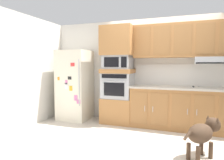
% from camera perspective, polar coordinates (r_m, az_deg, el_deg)
% --- Properties ---
extents(ground_plane, '(9.60, 9.60, 0.00)m').
position_cam_1_polar(ground_plane, '(4.05, 11.55, -15.87)').
color(ground_plane, beige).
extents(back_kitchen_wall, '(6.20, 0.12, 2.50)m').
position_cam_1_polar(back_kitchen_wall, '(4.91, 13.69, 2.54)').
color(back_kitchen_wall, silver).
rests_on(back_kitchen_wall, ground).
extents(side_panel_left, '(0.12, 7.10, 2.50)m').
position_cam_1_polar(side_panel_left, '(5.04, -21.57, 2.40)').
color(side_panel_left, silver).
rests_on(side_panel_left, ground).
extents(refrigerator, '(0.76, 0.73, 1.76)m').
position_cam_1_polar(refrigerator, '(5.20, -10.62, -1.41)').
color(refrigerator, silver).
rests_on(refrigerator, ground).
extents(oven_base_cabinet, '(0.74, 0.62, 0.60)m').
position_cam_1_polar(oven_base_cabinet, '(4.88, 1.71, -8.61)').
color(oven_base_cabinet, '#A8703D').
rests_on(oven_base_cabinet, ground).
extents(built_in_oven, '(0.70, 0.62, 0.60)m').
position_cam_1_polar(built_in_oven, '(4.78, 1.71, -1.59)').
color(built_in_oven, '#A8AAAF').
rests_on(built_in_oven, oven_base_cabinet).
extents(appliance_mid_shelf, '(0.74, 0.62, 0.10)m').
position_cam_1_polar(appliance_mid_shelf, '(4.76, 1.73, 2.60)').
color(appliance_mid_shelf, '#A8703D').
rests_on(appliance_mid_shelf, built_in_oven).
extents(microwave, '(0.64, 0.54, 0.32)m').
position_cam_1_polar(microwave, '(4.76, 1.73, 5.13)').
color(microwave, '#A8AAAF').
rests_on(microwave, appliance_mid_shelf).
extents(appliance_upper_cabinet, '(0.74, 0.62, 0.68)m').
position_cam_1_polar(appliance_upper_cabinet, '(4.79, 1.75, 11.12)').
color(appliance_upper_cabinet, '#A8703D').
rests_on(appliance_upper_cabinet, microwave).
extents(lower_cabinet_run, '(3.02, 0.63, 0.88)m').
position_cam_1_polar(lower_cabinet_run, '(4.63, 24.59, -7.95)').
color(lower_cabinet_run, '#A8703D').
rests_on(lower_cabinet_run, ground).
extents(countertop_slab, '(3.06, 0.64, 0.04)m').
position_cam_1_polar(countertop_slab, '(4.56, 24.77, -2.28)').
color(countertop_slab, '#BCB2A3').
rests_on(countertop_slab, lower_cabinet_run).
extents(backsplash_panel, '(3.06, 0.02, 0.50)m').
position_cam_1_polar(backsplash_panel, '(4.83, 24.59, 1.28)').
color(backsplash_panel, silver).
rests_on(backsplash_panel, countertop_slab).
extents(upper_cabinet_with_hood, '(3.02, 0.48, 0.88)m').
position_cam_1_polar(upper_cabinet_with_hood, '(4.68, 25.19, 10.16)').
color(upper_cabinet_with_hood, '#A8703D').
rests_on(upper_cabinet_with_hood, backsplash_panel).
extents(screwdriver, '(0.14, 0.12, 0.03)m').
position_cam_1_polar(screwdriver, '(4.59, 22.46, -1.74)').
color(screwdriver, black).
rests_on(screwdriver, countertop_slab).
extents(dog, '(0.59, 0.73, 0.60)m').
position_cam_1_polar(dog, '(3.35, 24.82, -13.51)').
color(dog, '#473323').
rests_on(dog, ground).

